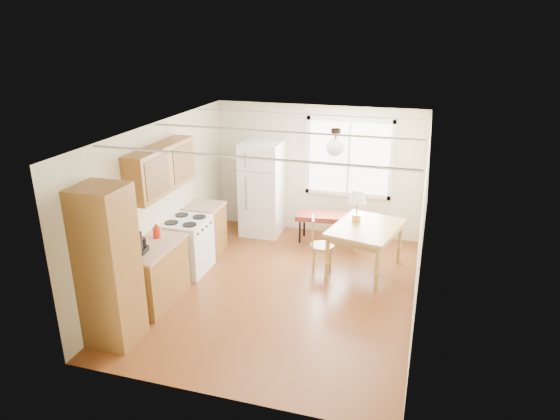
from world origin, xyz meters
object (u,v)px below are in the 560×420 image
at_px(refrigerator, 262,188).
at_px(chair, 317,240).
at_px(dining_table, 366,232).
at_px(bench, 329,218).

xyz_separation_m(refrigerator, chair, (1.38, -1.25, -0.40)).
distance_m(refrigerator, dining_table, 2.43).
distance_m(dining_table, chair, 0.81).
xyz_separation_m(refrigerator, bench, (1.36, -0.14, -0.41)).
relative_size(dining_table, chair, 1.63).
bearing_deg(dining_table, refrigerator, 165.83).
bearing_deg(refrigerator, bench, -6.65).
bearing_deg(dining_table, chair, -157.34).
distance_m(bench, dining_table, 1.28).
bearing_deg(chair, refrigerator, 123.85).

